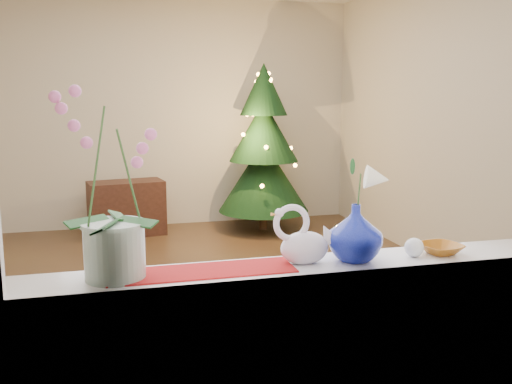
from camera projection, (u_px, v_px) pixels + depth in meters
ground at (202, 290)px, 4.65m from camera, size 5.00×5.00×0.00m
wall_back at (166, 114)px, 6.80m from camera, size 4.50×0.10×2.70m
wall_front at (311, 159)px, 2.03m from camera, size 4.50×0.10×2.70m
wall_right at (455, 121)px, 4.98m from camera, size 0.10×5.00×2.70m
windowsill at (298, 269)px, 2.23m from camera, size 2.20×0.26×0.04m
window_frame at (310, 59)px, 2.00m from camera, size 2.22×0.06×1.60m
runner at (202, 271)px, 2.13m from camera, size 0.70×0.20×0.01m
orchid_pot at (112, 185)px, 2.00m from camera, size 0.27×0.27×0.69m
swan at (305, 235)px, 2.23m from camera, size 0.29×0.22×0.23m
blue_vase at (355, 228)px, 2.26m from camera, size 0.29×0.29×0.26m
lily at (357, 171)px, 2.22m from camera, size 0.15×0.08×0.20m
paperweight at (414, 247)px, 2.33m from camera, size 0.10×0.10×0.08m
amber_dish at (441, 249)px, 2.38m from camera, size 0.17×0.17×0.04m
xmas_tree at (264, 148)px, 6.61m from camera, size 1.32×1.32×1.93m
side_table at (127, 208)px, 6.43m from camera, size 0.88×0.54×0.62m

